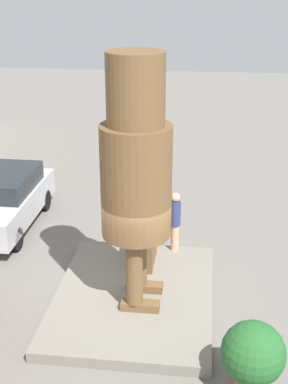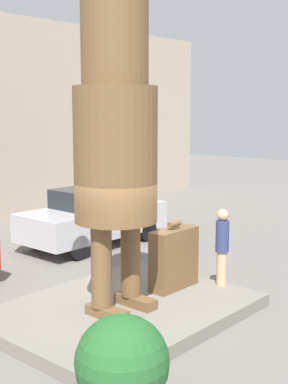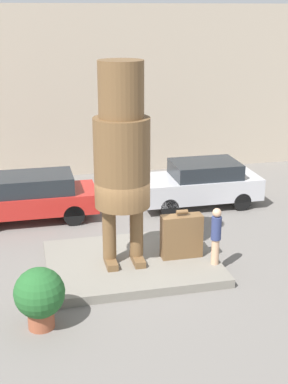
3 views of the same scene
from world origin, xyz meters
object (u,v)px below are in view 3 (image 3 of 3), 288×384
object	(u,v)px
tourist	(216,234)
parked_car_silver	(200,183)
giant_suitcase	(181,236)
parked_car_red	(32,196)
statue_figure	(122,150)
planter_pot	(40,295)

from	to	relation	value
tourist	parked_car_silver	world-z (taller)	tourist
giant_suitcase	parked_car_red	distance (m)	5.72
giant_suitcase	parked_car_red	world-z (taller)	giant_suitcase
statue_figure	planter_pot	size ratio (longest dim) A/B	3.74
statue_figure	planter_pot	bearing A→B (deg)	-134.70
giant_suitcase	planter_pot	world-z (taller)	giant_suitcase
parked_car_silver	tourist	bearing A→B (deg)	75.83
giant_suitcase	parked_car_silver	size ratio (longest dim) A/B	0.32
parked_car_red	parked_car_silver	world-z (taller)	parked_car_silver
parked_car_silver	planter_pot	distance (m)	8.84
statue_figure	giant_suitcase	distance (m)	2.95
planter_pot	parked_car_silver	bearing A→B (deg)	48.47
parked_car_silver	parked_car_red	bearing A→B (deg)	1.16
statue_figure	parked_car_red	world-z (taller)	statue_figure
statue_figure	tourist	world-z (taller)	statue_figure
giant_suitcase	parked_car_silver	bearing A→B (deg)	65.34
parked_car_red	tourist	bearing A→B (deg)	133.31
giant_suitcase	planter_pot	xyz separation A→B (m)	(-3.87, -2.27, -0.04)
giant_suitcase	tourist	distance (m)	1.01
statue_figure	parked_car_silver	world-z (taller)	statue_figure
statue_figure	giant_suitcase	xyz separation A→B (m)	(1.60, -0.02, -2.47)
tourist	parked_car_red	world-z (taller)	tourist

